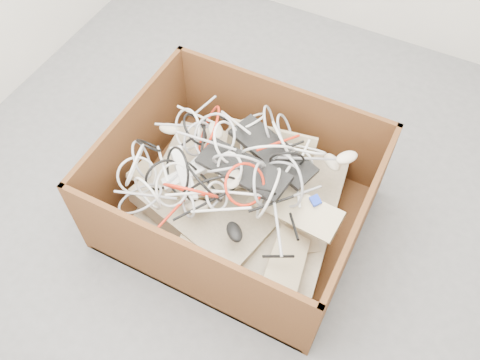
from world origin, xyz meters
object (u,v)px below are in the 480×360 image
at_px(cardboard_box, 235,201).
at_px(power_strip_left, 196,170).
at_px(vga_plug, 315,200).
at_px(power_strip_right, 183,174).

bearing_deg(cardboard_box, power_strip_left, -160.43).
xyz_separation_m(cardboard_box, power_strip_left, (-0.17, -0.06, 0.22)).
bearing_deg(cardboard_box, vga_plug, 4.60).
distance_m(power_strip_left, vga_plug, 0.55).
xyz_separation_m(power_strip_left, vga_plug, (0.55, 0.09, 0.00)).
xyz_separation_m(cardboard_box, vga_plug, (0.38, 0.03, 0.23)).
bearing_deg(power_strip_right, vga_plug, 56.49).
distance_m(power_strip_right, vga_plug, 0.60).
distance_m(cardboard_box, power_strip_left, 0.29).
height_order(power_strip_left, power_strip_right, power_strip_left).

